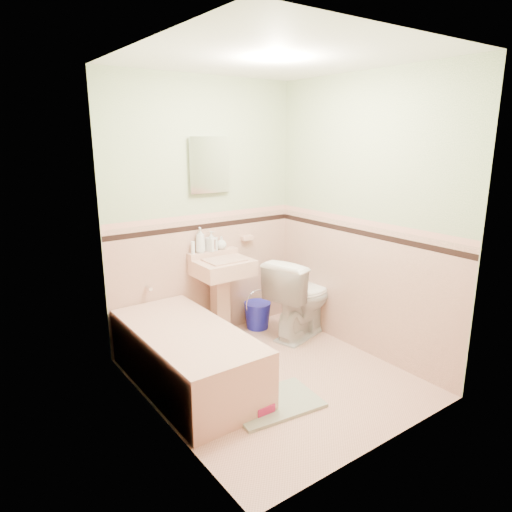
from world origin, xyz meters
TOP-DOWN VIEW (x-y plane):
  - floor at (0.00, 0.00)m, footprint 2.20×2.20m
  - ceiling at (0.00, 0.00)m, footprint 2.20×2.20m
  - wall_back at (0.00, 1.10)m, footprint 2.50×0.00m
  - wall_front at (0.00, -1.10)m, footprint 2.50×0.00m
  - wall_left at (-1.00, 0.00)m, footprint 0.00×2.50m
  - wall_right at (1.00, 0.00)m, footprint 0.00×2.50m
  - wainscot_back at (0.00, 1.09)m, footprint 2.00×0.00m
  - wainscot_front at (0.00, -1.09)m, footprint 2.00×0.00m
  - wainscot_left at (-0.99, 0.00)m, footprint 0.00×2.20m
  - wainscot_right at (0.99, 0.00)m, footprint 0.00×2.20m
  - accent_back at (0.00, 1.08)m, footprint 2.00×0.00m
  - accent_front at (0.00, -1.08)m, footprint 2.00×0.00m
  - accent_left at (-0.98, 0.00)m, footprint 0.00×2.20m
  - accent_right at (0.98, 0.00)m, footprint 0.00×2.20m
  - cap_back at (0.00, 1.08)m, footprint 2.00×0.00m
  - cap_front at (0.00, -1.08)m, footprint 2.00×0.00m
  - cap_left at (-0.98, 0.00)m, footprint 0.00×2.20m
  - cap_right at (0.98, 0.00)m, footprint 0.00×2.20m
  - bathtub at (-0.63, 0.33)m, footprint 0.70×1.50m
  - tub_faucet at (-0.63, 1.05)m, footprint 0.04×0.12m
  - sink at (0.05, 0.86)m, footprint 0.52×0.48m
  - sink_faucet at (0.05, 1.00)m, footprint 0.02×0.02m
  - medicine_cabinet at (0.05, 1.07)m, footprint 0.40×0.04m
  - soap_dish at (0.47, 1.06)m, footprint 0.12×0.07m
  - soap_bottle_left at (-0.09, 1.04)m, footprint 0.12×0.12m
  - soap_bottle_mid at (0.04, 1.04)m, footprint 0.11×0.11m
  - soap_bottle_right at (0.15, 1.04)m, footprint 0.11×0.11m
  - tube at (-0.17, 1.04)m, footprint 0.04×0.04m
  - toilet at (0.76, 0.52)m, footprint 0.89×0.66m
  - bucket at (0.50, 0.91)m, footprint 0.34×0.34m
  - bath_mat at (-0.25, -0.33)m, footprint 0.72×0.53m
  - shoe at (-0.39, -0.39)m, footprint 0.15×0.07m

SIDE VIEW (x-z plane):
  - floor at x=0.00m, z-range 0.00..0.00m
  - bath_mat at x=-0.25m, z-range 0.00..0.03m
  - shoe at x=-0.39m, z-range 0.03..0.09m
  - bucket at x=0.50m, z-range 0.00..0.28m
  - bathtub at x=-0.63m, z-range 0.00..0.45m
  - toilet at x=0.76m, z-range 0.00..0.81m
  - sink at x=0.05m, z-range 0.00..0.82m
  - wainscot_back at x=0.00m, z-range -0.40..1.60m
  - wainscot_front at x=0.00m, z-range -0.40..1.60m
  - wainscot_left at x=-0.99m, z-range -0.50..1.70m
  - wainscot_right at x=0.99m, z-range -0.50..1.70m
  - tub_faucet at x=-0.63m, z-range 0.61..0.65m
  - tube at x=-0.17m, z-range 0.88..1.00m
  - soap_bottle_right at x=0.15m, z-range 0.88..1.01m
  - sink_faucet at x=0.05m, z-range 0.90..1.00m
  - soap_dish at x=0.47m, z-range 0.93..0.97m
  - soap_bottle_mid at x=0.04m, z-range 0.88..1.08m
  - soap_bottle_left at x=-0.09m, z-range 0.88..1.13m
  - accent_left at x=-0.98m, z-range 0.02..2.22m
  - accent_right at x=0.98m, z-range 0.02..2.22m
  - accent_back at x=0.00m, z-range 0.12..2.12m
  - accent_front at x=0.00m, z-range 0.12..2.12m
  - cap_back at x=0.00m, z-range 0.22..2.22m
  - cap_front at x=0.00m, z-range 0.22..2.22m
  - cap_left at x=-0.98m, z-range 0.12..2.32m
  - cap_right at x=0.98m, z-range 0.12..2.32m
  - wall_back at x=0.00m, z-range 0.00..2.50m
  - wall_front at x=0.00m, z-range 0.00..2.50m
  - wall_left at x=-1.00m, z-range 0.00..2.50m
  - wall_right at x=1.00m, z-range 0.00..2.50m
  - medicine_cabinet at x=0.05m, z-range 1.45..1.95m
  - ceiling at x=0.00m, z-range 2.50..2.50m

